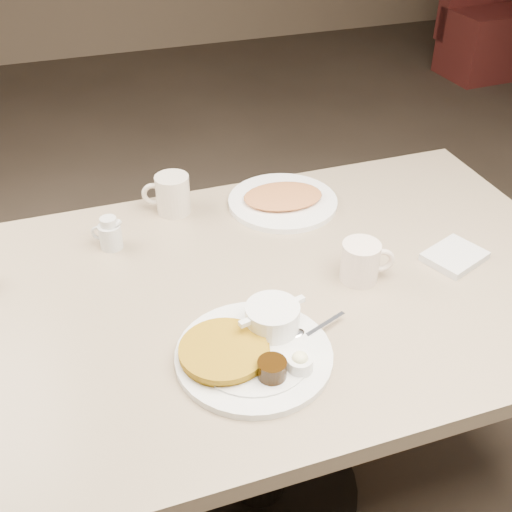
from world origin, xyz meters
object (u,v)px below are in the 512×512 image
object	(u,v)px
main_plate	(254,346)
creamer_right	(110,234)
coffee_mug_near	(362,261)
coffee_mug_far	(172,194)
diner_table	(259,344)
hash_plate	(283,200)

from	to	relation	value
main_plate	creamer_right	xyz separation A→B (m)	(-0.20, 0.45, 0.01)
coffee_mug_near	creamer_right	world-z (taller)	coffee_mug_near
coffee_mug_far	diner_table	bearing A→B (deg)	-73.76
main_plate	coffee_mug_far	bearing A→B (deg)	93.17
hash_plate	main_plate	bearing A→B (deg)	-116.50
main_plate	coffee_mug_far	distance (m)	0.56
main_plate	hash_plate	xyz separation A→B (m)	(0.25, 0.50, -0.01)
coffee_mug_far	creamer_right	xyz separation A→B (m)	(-0.17, -0.11, -0.01)
coffee_mug_near	coffee_mug_far	xyz separation A→B (m)	(-0.33, 0.41, 0.00)
diner_table	hash_plate	bearing A→B (deg)	60.79
hash_plate	coffee_mug_far	bearing A→B (deg)	168.00
coffee_mug_near	creamer_right	distance (m)	0.58
diner_table	coffee_mug_far	bearing A→B (deg)	106.24
diner_table	coffee_mug_near	distance (m)	0.31
coffee_mug_near	creamer_right	xyz separation A→B (m)	(-0.50, 0.30, -0.01)
main_plate	coffee_mug_near	world-z (taller)	coffee_mug_near
coffee_mug_near	hash_plate	size ratio (longest dim) A/B	0.40
hash_plate	coffee_mug_near	bearing A→B (deg)	-81.96
diner_table	creamer_right	world-z (taller)	creamer_right
creamer_right	main_plate	bearing A→B (deg)	-65.53
coffee_mug_near	coffee_mug_far	bearing A→B (deg)	128.81
coffee_mug_far	creamer_right	world-z (taller)	coffee_mug_far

